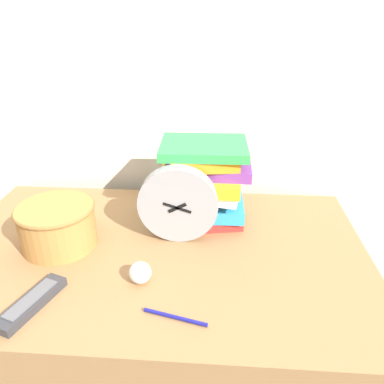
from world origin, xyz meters
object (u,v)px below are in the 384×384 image
(basket, at_px, (57,224))
(pen, at_px, (175,317))
(book_stack, at_px, (203,182))
(crumpled_paper_ball, at_px, (140,273))
(tv_remote, at_px, (32,302))
(desk_clock, at_px, (178,204))

(basket, distance_m, pen, 0.41)
(book_stack, height_order, crumpled_paper_ball, book_stack)
(crumpled_paper_ball, height_order, pen, crumpled_paper_ball)
(crumpled_paper_ball, bearing_deg, tv_remote, -155.94)
(book_stack, bearing_deg, crumpled_paper_ball, -114.14)
(desk_clock, distance_m, tv_remote, 0.40)
(desk_clock, bearing_deg, basket, -170.91)
(book_stack, height_order, basket, book_stack)
(crumpled_paper_ball, bearing_deg, pen, -49.54)
(desk_clock, bearing_deg, tv_remote, -135.44)
(basket, bearing_deg, crumpled_paper_ball, -28.87)
(desk_clock, relative_size, pen, 1.56)
(basket, height_order, tv_remote, basket)
(tv_remote, bearing_deg, crumpled_paper_ball, 24.06)
(tv_remote, bearing_deg, basket, 96.93)
(tv_remote, bearing_deg, book_stack, 48.24)
(desk_clock, distance_m, pen, 0.31)
(pen, bearing_deg, crumpled_paper_ball, 130.46)
(tv_remote, distance_m, crumpled_paper_ball, 0.23)
(book_stack, distance_m, basket, 0.40)
(basket, relative_size, tv_remote, 1.15)
(desk_clock, relative_size, book_stack, 0.79)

